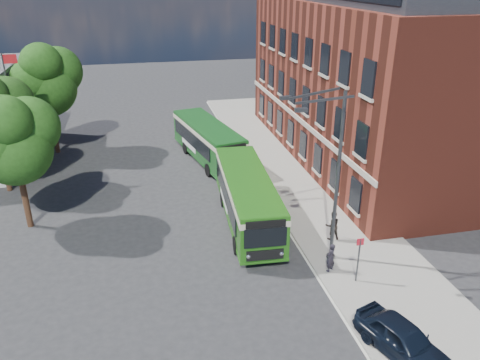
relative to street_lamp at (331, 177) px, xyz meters
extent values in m
plane|color=#29292B|center=(-4.84, 2.00, -4.79)|extent=(120.00, 120.00, 0.00)
cube|color=gray|center=(2.16, 10.00, -4.72)|extent=(6.00, 48.00, 0.15)
cube|color=beige|center=(-0.89, 10.00, -4.79)|extent=(0.12, 48.00, 0.01)
cube|color=maroon|center=(9.16, 14.00, 1.21)|extent=(12.00, 26.00, 12.00)
cube|color=beige|center=(3.12, 14.00, -1.19)|extent=(0.12, 26.00, 0.35)
cylinder|color=#383A3D|center=(-17.34, 15.00, -0.29)|extent=(0.10, 0.10, 9.00)
cube|color=red|center=(-16.89, 15.00, 3.81)|extent=(0.90, 0.02, 0.60)
cylinder|color=#383A3D|center=(0.36, 0.00, -4.64)|extent=(0.44, 0.44, 0.30)
cylinder|color=#383A3D|center=(0.36, 0.00, -0.29)|extent=(0.18, 0.18, 9.00)
cube|color=#383A3D|center=(-0.87, -0.60, 4.01)|extent=(2.58, 0.46, 0.37)
cube|color=#383A3D|center=(-0.87, 0.60, 4.01)|extent=(2.58, 0.46, 0.37)
cube|color=#383A3D|center=(-2.11, -1.08, 3.76)|extent=(0.55, 0.22, 0.16)
cube|color=#383A3D|center=(-2.11, 1.08, 3.76)|extent=(0.55, 0.22, 0.16)
cylinder|color=#383A3D|center=(0.76, -2.20, -3.54)|extent=(0.08, 0.08, 2.50)
cube|color=red|center=(0.76, -2.20, -2.44)|extent=(0.35, 0.04, 0.35)
cube|color=#225F15|center=(-2.96, 4.95, -3.02)|extent=(3.14, 10.43, 2.45)
cube|color=#225F15|center=(-2.96, 4.95, -4.29)|extent=(3.18, 10.47, 0.14)
cube|color=black|center=(-4.22, 5.33, -2.89)|extent=(0.61, 8.48, 1.10)
cube|color=black|center=(-1.67, 5.17, -2.89)|extent=(0.61, 8.48, 1.10)
cube|color=beige|center=(-2.96, 4.95, -2.19)|extent=(3.20, 10.49, 0.32)
cube|color=#225F15|center=(-2.96, 4.95, -1.83)|extent=(3.03, 10.32, 0.12)
cube|color=black|center=(-3.29, -0.22, -2.84)|extent=(2.15, 0.21, 1.05)
cube|color=black|center=(-3.29, -0.23, -2.09)|extent=(2.00, 0.20, 0.38)
cube|color=black|center=(-3.29, -0.23, -3.84)|extent=(1.90, 0.20, 0.55)
sphere|color=silver|center=(-4.13, -0.16, -3.84)|extent=(0.26, 0.26, 0.26)
sphere|color=silver|center=(-2.44, -0.26, -3.84)|extent=(0.26, 0.26, 0.26)
cube|color=black|center=(-2.64, 10.11, -2.79)|extent=(2.00, 0.20, 0.90)
cube|color=white|center=(-4.19, 6.02, -3.64)|extent=(0.24, 3.20, 0.45)
cylinder|color=black|center=(-4.34, 1.68, -4.29)|extent=(0.34, 1.02, 1.00)
cylinder|color=black|center=(-2.00, 1.53, -4.29)|extent=(0.34, 1.02, 1.00)
cylinder|color=black|center=(-3.99, 7.36, -4.29)|extent=(0.34, 1.02, 1.00)
cylinder|color=black|center=(-1.65, 7.21, -4.29)|extent=(0.34, 1.02, 1.00)
cube|color=#154E19|center=(-3.64, 15.62, -3.02)|extent=(4.50, 10.16, 2.45)
cube|color=#154E19|center=(-3.64, 15.62, -4.29)|extent=(4.54, 10.20, 0.14)
cube|color=black|center=(-4.95, 15.65, -2.89)|extent=(1.76, 7.89, 1.10)
cube|color=black|center=(-2.45, 16.18, -2.89)|extent=(1.76, 7.89, 1.10)
cube|color=beige|center=(-3.64, 15.62, -2.19)|extent=(4.57, 10.23, 0.32)
cube|color=#154E19|center=(-3.64, 15.62, -1.83)|extent=(4.38, 10.04, 0.12)
cube|color=black|center=(-2.61, 10.78, -2.84)|extent=(2.12, 0.53, 1.05)
cube|color=black|center=(-2.60, 10.77, -2.09)|extent=(1.97, 0.49, 0.38)
cube|color=black|center=(-2.60, 10.77, -3.84)|extent=(1.88, 0.47, 0.55)
sphere|color=silver|center=(-3.44, 10.61, -3.84)|extent=(0.26, 0.26, 0.26)
sphere|color=silver|center=(-1.78, 10.96, -3.84)|extent=(0.26, 0.26, 0.26)
cube|color=black|center=(-4.67, 20.47, -2.79)|extent=(1.97, 0.49, 0.90)
cube|color=white|center=(-5.11, 16.33, -3.64)|extent=(0.71, 3.14, 0.45)
cylinder|color=black|center=(-4.13, 12.32, -4.29)|extent=(0.48, 1.04, 1.00)
cylinder|color=black|center=(-1.84, 12.81, -4.29)|extent=(0.48, 1.04, 1.00)
cylinder|color=black|center=(-5.22, 17.46, -4.29)|extent=(0.48, 1.04, 1.00)
cylinder|color=black|center=(-2.94, 17.95, -4.29)|extent=(0.48, 1.04, 1.00)
imported|color=black|center=(0.39, -6.99, -3.94)|extent=(2.92, 4.46, 1.41)
imported|color=black|center=(-0.15, -1.12, -3.87)|extent=(0.67, 0.62, 1.54)
imported|color=black|center=(1.14, 1.74, -3.79)|extent=(0.86, 0.69, 1.70)
cylinder|color=#372114|center=(-15.72, 7.28, -3.06)|extent=(0.36, 0.36, 3.47)
sphere|color=#204C15|center=(-15.72, 7.28, 0.09)|extent=(4.10, 4.10, 4.10)
sphere|color=#204C15|center=(-14.94, 7.91, 1.12)|extent=(3.47, 3.47, 3.47)
sphere|color=#204C15|center=(-15.72, 6.49, 1.91)|extent=(2.84, 2.84, 2.84)
cylinder|color=#372114|center=(-18.06, 12.96, -3.03)|extent=(0.36, 0.36, 3.51)
sphere|color=#1B3D12|center=(-17.26, 13.60, 1.20)|extent=(3.51, 3.51, 3.51)
cylinder|color=#372114|center=(-15.75, 20.17, -2.85)|extent=(0.36, 0.36, 3.89)
sphere|color=#1D4613|center=(-15.75, 20.17, 0.69)|extent=(4.59, 4.59, 4.59)
sphere|color=#1D4613|center=(-14.87, 20.88, 1.83)|extent=(3.89, 3.89, 3.89)
sphere|color=#1D4613|center=(-16.55, 19.55, 1.39)|extent=(3.53, 3.53, 3.53)
sphere|color=#1D4613|center=(-15.75, 19.29, 2.72)|extent=(3.18, 3.18, 3.18)
camera|label=1|loc=(-8.84, -19.29, 9.07)|focal=35.00mm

